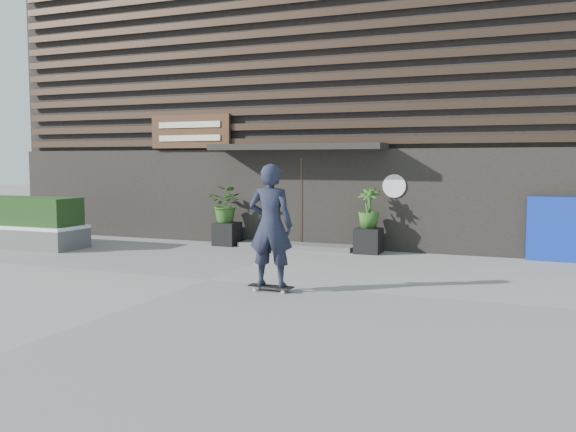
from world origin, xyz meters
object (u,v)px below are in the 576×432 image
at_px(planter_pot_right, 368,241).
at_px(planter_pot_left, 227,234).
at_px(raised_bed, 21,237).
at_px(skateboarder, 271,225).
at_px(blue_tarp, 564,230).

bearing_deg(planter_pot_right, planter_pot_left, 180.00).
bearing_deg(raised_bed, planter_pot_left, 24.74).
bearing_deg(skateboarder, blue_tarp, 48.17).
xyz_separation_m(raised_bed, skateboarder, (8.21, -2.70, 0.87)).
xyz_separation_m(planter_pot_left, blue_tarp, (8.07, 0.30, 0.41)).
bearing_deg(planter_pot_right, skateboarder, -94.63).
bearing_deg(blue_tarp, raised_bed, -166.39).
height_order(raised_bed, skateboarder, skateboarder).
distance_m(planter_pot_left, blue_tarp, 8.09).
distance_m(raised_bed, skateboarder, 8.69).
height_order(planter_pot_right, raised_bed, planter_pot_right).
xyz_separation_m(planter_pot_right, skateboarder, (-0.40, -4.92, 0.82)).
distance_m(planter_pot_right, blue_tarp, 4.30).
relative_size(planter_pot_right, raised_bed, 0.17).
xyz_separation_m(planter_pot_right, raised_bed, (-8.61, -2.22, -0.05)).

